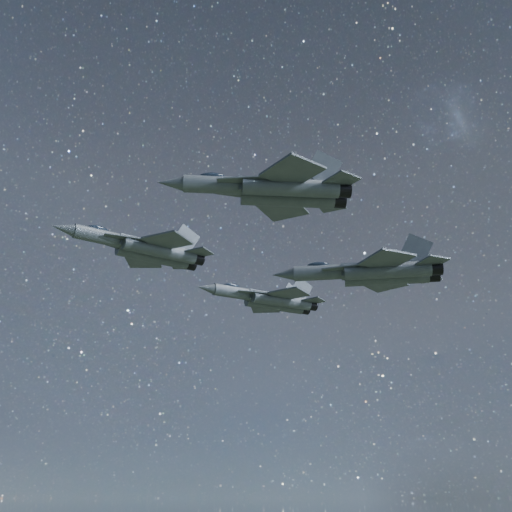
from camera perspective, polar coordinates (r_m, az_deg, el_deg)
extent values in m
cylinder|color=#3A4248|center=(68.65, -13.89, 1.65)|extent=(7.68, 4.60, 1.62)
cone|color=#3A4248|center=(67.48, -17.88, 2.52)|extent=(2.87, 2.34, 1.45)
ellipsoid|color=#1B2430|center=(68.64, -14.81, 2.46)|extent=(2.70, 2.00, 0.80)
cube|color=#3A4248|center=(70.28, -9.75, 0.69)|extent=(8.41, 4.88, 1.35)
cylinder|color=#3A4248|center=(69.35, -9.13, 0.55)|extent=(8.63, 5.02, 1.62)
cylinder|color=#3A4248|center=(71.14, -9.80, 0.00)|extent=(8.63, 5.02, 1.62)
cylinder|color=black|center=(71.16, -5.61, -0.23)|extent=(1.84, 1.91, 1.49)
cylinder|color=black|center=(72.91, -6.35, -0.75)|extent=(1.84, 1.91, 1.49)
cube|color=#3A4248|center=(67.91, -12.03, 1.63)|extent=(5.52, 2.32, 0.12)
cube|color=#3A4248|center=(70.36, -12.84, 0.85)|extent=(5.08, 4.03, 0.12)
cube|color=#3A4248|center=(67.24, -8.43, 1.44)|extent=(5.91, 5.77, 0.21)
cube|color=#3A4248|center=(73.31, -10.70, -0.43)|extent=(4.53, 4.97, 0.21)
cube|color=#3A4248|center=(69.95, -5.41, 0.34)|extent=(3.50, 3.46, 0.16)
cube|color=#3A4248|center=(73.96, -7.09, -0.86)|extent=(2.65, 2.83, 0.16)
cube|color=#3A4248|center=(71.01, -6.73, 1.59)|extent=(3.47, 1.35, 3.69)
cube|color=#3A4248|center=(73.18, -7.61, 0.90)|extent=(3.25, 1.88, 3.69)
cylinder|color=#3A4248|center=(88.72, -1.52, -3.57)|extent=(8.53, 4.27, 1.77)
cone|color=#3A4248|center=(86.72, -4.79, -3.05)|extent=(3.08, 2.35, 1.59)
ellipsoid|color=#1B2430|center=(88.47, -2.32, -2.92)|extent=(2.93, 1.96, 0.87)
cube|color=#3A4248|center=(91.19, 1.86, -4.12)|extent=(9.37, 4.48, 1.47)
cylinder|color=#3A4248|center=(90.29, 2.45, -4.26)|extent=(9.61, 4.62, 1.77)
cylinder|color=#3A4248|center=(92.19, 1.78, -4.65)|extent=(9.61, 4.62, 1.77)
cylinder|color=black|center=(92.79, 5.30, -4.68)|extent=(1.91, 2.01, 1.63)
cylinder|color=black|center=(94.64, 4.58, -5.06)|extent=(1.91, 2.01, 1.63)
cube|color=#3A4248|center=(88.20, 0.10, -3.55)|extent=(6.01, 1.95, 0.14)
cube|color=#3A4248|center=(90.82, -0.75, -4.10)|extent=(5.76, 3.95, 0.14)
cube|color=#3A4248|center=(87.99, 3.16, -3.61)|extent=(6.51, 6.44, 0.23)
cube|color=#3A4248|center=(94.46, 0.88, -4.95)|extent=(5.36, 5.78, 0.23)
cube|color=#3A4248|center=(91.44, 5.52, -4.26)|extent=(3.85, 3.84, 0.17)
cube|color=#3A4248|center=(95.70, 3.90, -5.13)|extent=(3.14, 3.32, 0.17)
cube|color=#3A4248|center=(92.28, 4.31, -3.21)|extent=(3.89, 1.08, 4.04)
cube|color=#3A4248|center=(94.60, 3.45, -3.71)|extent=(3.71, 1.69, 4.04)
cylinder|color=#3A4248|center=(49.51, -2.89, 6.74)|extent=(6.99, 1.84, 1.46)
cone|color=#3A4248|center=(49.60, -8.12, 6.89)|extent=(2.31, 1.43, 1.31)
ellipsoid|color=#1B2430|center=(49.84, -4.18, 7.49)|extent=(2.28, 1.11, 0.72)
cube|color=#3A4248|center=(49.85, 2.74, 6.46)|extent=(7.74, 1.83, 1.22)
cylinder|color=#3A4248|center=(48.89, 3.33, 6.52)|extent=(7.93, 1.90, 1.46)
cylinder|color=#3A4248|center=(50.52, 3.03, 5.51)|extent=(7.93, 1.90, 1.46)
cylinder|color=black|center=(49.64, 8.28, 6.26)|extent=(1.29, 1.41, 1.35)
cylinder|color=black|center=(51.25, 7.82, 5.28)|extent=(1.29, 1.41, 1.35)
cube|color=#3A4248|center=(48.43, -0.83, 7.26)|extent=(4.97, 2.19, 0.11)
cube|color=#3A4248|center=(50.64, -1.04, 5.87)|extent=(4.96, 1.68, 0.11)
cube|color=#3A4248|center=(47.02, 3.48, 8.04)|extent=(5.05, 5.24, 0.19)
cube|color=#3A4248|center=(52.56, 2.49, 4.57)|extent=(5.22, 5.34, 0.19)
cube|color=#3A4248|center=(48.62, 8.15, 7.15)|extent=(2.97, 3.06, 0.14)
cube|color=#3A4248|center=(52.32, 7.12, 4.87)|extent=(3.08, 3.13, 0.14)
cube|color=#3A4248|center=(49.99, 6.43, 8.28)|extent=(3.24, 0.59, 3.33)
cube|color=#3A4248|center=(51.98, 5.94, 6.99)|extent=(3.25, 0.46, 3.33)
cylinder|color=#3A4248|center=(69.92, 7.10, -1.53)|extent=(8.59, 4.13, 1.78)
cone|color=#3A4248|center=(70.21, 2.64, -1.77)|extent=(3.08, 2.31, 1.60)
ellipsoid|color=#1B2430|center=(70.25, 5.96, -0.94)|extent=(2.94, 1.93, 0.88)
cube|color=#3A4248|center=(70.06, 11.95, -1.30)|extent=(9.45, 4.32, 1.48)
cylinder|color=#3A4248|center=(68.85, 12.41, -1.35)|extent=(9.69, 4.45, 1.78)
cylinder|color=#3A4248|center=(70.99, 12.31, -1.99)|extent=(9.69, 4.45, 1.78)
cylinder|color=black|center=(69.45, 16.72, -1.10)|extent=(1.89, 2.00, 1.64)
cylinder|color=black|center=(71.57, 16.50, -1.74)|extent=(1.89, 2.00, 1.64)
cube|color=#3A4248|center=(68.43, 8.78, -1.10)|extent=(5.83, 3.87, 0.14)
cube|color=#3A4248|center=(71.32, 8.80, -1.97)|extent=(6.02, 1.84, 0.14)
cube|color=#3A4248|center=(66.36, 12.32, -0.35)|extent=(5.47, 5.87, 0.23)
cube|color=#3A4248|center=(73.62, 12.01, -2.56)|extent=(6.54, 6.49, 0.23)
cube|color=#3A4248|center=(68.09, 16.47, -0.50)|extent=(3.21, 3.38, 0.17)
cube|color=#3A4248|center=(72.97, 15.99, -2.00)|extent=(3.87, 3.86, 0.17)
cube|color=#3A4248|center=(69.70, 14.98, 0.56)|extent=(3.76, 1.61, 4.06)
cube|color=#3A4248|center=(72.33, 14.77, -0.30)|extent=(3.92, 1.00, 4.06)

